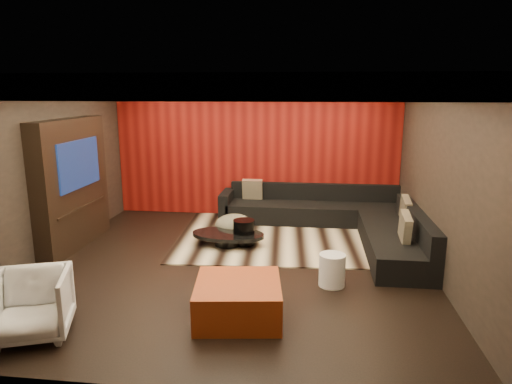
# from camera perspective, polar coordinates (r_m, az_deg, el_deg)

# --- Properties ---
(floor) EXTENTS (6.00, 6.00, 0.02)m
(floor) POSITION_cam_1_polar(r_m,az_deg,el_deg) (7.16, -3.00, -9.30)
(floor) COLOR black
(floor) RESTS_ON ground
(ceiling) EXTENTS (6.00, 6.00, 0.02)m
(ceiling) POSITION_cam_1_polar(r_m,az_deg,el_deg) (6.64, -3.29, 13.88)
(ceiling) COLOR silver
(ceiling) RESTS_ON ground
(wall_back) EXTENTS (6.00, 0.02, 2.80)m
(wall_back) POSITION_cam_1_polar(r_m,az_deg,el_deg) (9.70, -0.04, 5.19)
(wall_back) COLOR black
(wall_back) RESTS_ON ground
(wall_left) EXTENTS (0.02, 6.00, 2.80)m
(wall_left) POSITION_cam_1_polar(r_m,az_deg,el_deg) (7.86, -25.31, 2.17)
(wall_left) COLOR black
(wall_left) RESTS_ON ground
(wall_right) EXTENTS (0.02, 6.00, 2.80)m
(wall_right) POSITION_cam_1_polar(r_m,az_deg,el_deg) (6.91, 22.27, 1.14)
(wall_right) COLOR black
(wall_right) RESTS_ON ground
(red_feature_wall) EXTENTS (5.98, 0.05, 2.78)m
(red_feature_wall) POSITION_cam_1_polar(r_m,az_deg,el_deg) (9.66, -0.07, 5.16)
(red_feature_wall) COLOR #6B0C0A
(red_feature_wall) RESTS_ON ground
(soffit_back) EXTENTS (6.00, 0.60, 0.22)m
(soffit_back) POSITION_cam_1_polar(r_m,az_deg,el_deg) (9.31, -0.28, 12.83)
(soffit_back) COLOR silver
(soffit_back) RESTS_ON ground
(soffit_front) EXTENTS (6.00, 0.60, 0.22)m
(soffit_front) POSITION_cam_1_polar(r_m,az_deg,el_deg) (4.01, -10.26, 12.75)
(soffit_front) COLOR silver
(soffit_front) RESTS_ON ground
(soffit_left) EXTENTS (0.60, 4.80, 0.22)m
(soffit_left) POSITION_cam_1_polar(r_m,az_deg,el_deg) (7.59, -24.22, 11.76)
(soffit_left) COLOR silver
(soffit_left) RESTS_ON ground
(soffit_right) EXTENTS (0.60, 4.80, 0.22)m
(soffit_right) POSITION_cam_1_polar(r_m,az_deg,el_deg) (6.71, 20.60, 12.08)
(soffit_right) COLOR silver
(soffit_right) RESTS_ON ground
(cove_back) EXTENTS (4.80, 0.08, 0.04)m
(cove_back) POSITION_cam_1_polar(r_m,az_deg,el_deg) (8.97, -0.56, 12.26)
(cove_back) COLOR #FFD899
(cove_back) RESTS_ON ground
(cove_front) EXTENTS (4.80, 0.08, 0.04)m
(cove_front) POSITION_cam_1_polar(r_m,az_deg,el_deg) (4.34, -8.88, 11.60)
(cove_front) COLOR #FFD899
(cove_front) RESTS_ON ground
(cove_left) EXTENTS (0.08, 4.80, 0.04)m
(cove_left) POSITION_cam_1_polar(r_m,az_deg,el_deg) (7.43, -21.87, 11.27)
(cove_left) COLOR #FFD899
(cove_left) RESTS_ON ground
(cove_right) EXTENTS (0.08, 4.80, 0.04)m
(cove_right) POSITION_cam_1_polar(r_m,az_deg,el_deg) (6.64, 17.64, 11.51)
(cove_right) COLOR #FFD899
(cove_right) RESTS_ON ground
(tv_surround) EXTENTS (0.30, 2.00, 2.20)m
(tv_surround) POSITION_cam_1_polar(r_m,az_deg,el_deg) (8.34, -22.02, 0.91)
(tv_surround) COLOR black
(tv_surround) RESTS_ON ground
(tv_screen) EXTENTS (0.04, 1.30, 0.80)m
(tv_screen) POSITION_cam_1_polar(r_m,az_deg,el_deg) (8.20, -21.25, 3.28)
(tv_screen) COLOR black
(tv_screen) RESTS_ON ground
(tv_shelf) EXTENTS (0.04, 1.60, 0.04)m
(tv_shelf) POSITION_cam_1_polar(r_m,az_deg,el_deg) (8.35, -20.84, -1.80)
(tv_shelf) COLOR black
(tv_shelf) RESTS_ON ground
(rug) EXTENTS (4.17, 3.23, 0.02)m
(rug) POSITION_cam_1_polar(r_m,az_deg,el_deg) (8.49, 4.01, -5.58)
(rug) COLOR beige
(rug) RESTS_ON floor
(coffee_table) EXTENTS (1.37, 1.37, 0.21)m
(coffee_table) POSITION_cam_1_polar(r_m,az_deg,el_deg) (8.00, -3.50, -5.85)
(coffee_table) COLOR black
(coffee_table) RESTS_ON rug
(drum_stool) EXTENTS (0.39, 0.39, 0.44)m
(drum_stool) POSITION_cam_1_polar(r_m,az_deg,el_deg) (7.97, -1.52, -5.04)
(drum_stool) COLOR black
(drum_stool) RESTS_ON rug
(striped_pouf) EXTENTS (0.89, 0.89, 0.38)m
(striped_pouf) POSITION_cam_1_polar(r_m,az_deg,el_deg) (8.50, -2.77, -4.11)
(striped_pouf) COLOR beige
(striped_pouf) RESTS_ON rug
(white_side_table) EXTENTS (0.38, 0.38, 0.46)m
(white_side_table) POSITION_cam_1_polar(r_m,az_deg,el_deg) (6.49, 9.49, -9.59)
(white_side_table) COLOR white
(white_side_table) RESTS_ON floor
(orange_ottoman) EXTENTS (1.12, 1.12, 0.45)m
(orange_ottoman) POSITION_cam_1_polar(r_m,az_deg,el_deg) (5.59, -2.25, -13.29)
(orange_ottoman) COLOR maroon
(orange_ottoman) RESTS_ON floor
(armchair) EXTENTS (1.00, 1.01, 0.73)m
(armchair) POSITION_cam_1_polar(r_m,az_deg,el_deg) (5.70, -26.24, -12.57)
(armchair) COLOR silver
(armchair) RESTS_ON floor
(sectional_sofa) EXTENTS (3.65, 3.50, 0.75)m
(sectional_sofa) POSITION_cam_1_polar(r_m,az_deg,el_deg) (8.76, 10.39, -3.46)
(sectional_sofa) COLOR black
(sectional_sofa) RESTS_ON floor
(throw_pillows) EXTENTS (3.13, 2.76, 0.50)m
(throw_pillows) POSITION_cam_1_polar(r_m,az_deg,el_deg) (8.31, 11.12, -1.82)
(throw_pillows) COLOR beige
(throw_pillows) RESTS_ON sectional_sofa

